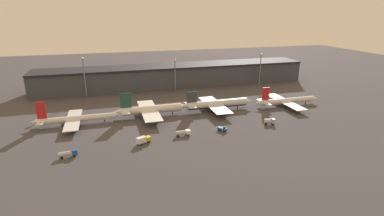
# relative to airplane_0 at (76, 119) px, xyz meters

# --- Properties ---
(ground) EXTENTS (600.00, 600.00, 0.00)m
(ground) POSITION_rel_airplane_0_xyz_m (68.13, -25.24, -2.91)
(ground) COLOR #423F44
(terminal_building) EXTENTS (205.16, 25.95, 16.13)m
(terminal_building) POSITION_rel_airplane_0_xyz_m (68.13, 67.12, 5.20)
(terminal_building) COLOR #3D424C
(terminal_building) RESTS_ON ground
(airplane_0) EXTENTS (44.96, 32.74, 13.32)m
(airplane_0) POSITION_rel_airplane_0_xyz_m (0.00, 0.00, 0.00)
(airplane_0) COLOR silver
(airplane_0) RESTS_ON ground
(airplane_1) EXTENTS (41.59, 37.69, 14.24)m
(airplane_1) POSITION_rel_airplane_0_xyz_m (39.27, 1.83, 0.86)
(airplane_1) COLOR white
(airplane_1) RESTS_ON ground
(airplane_2) EXTENTS (45.75, 34.25, 12.38)m
(airplane_2) POSITION_rel_airplane_0_xyz_m (77.74, 1.16, 0.87)
(airplane_2) COLOR silver
(airplane_2) RESTS_ON ground
(airplane_3) EXTENTS (43.65, 35.80, 12.59)m
(airplane_3) POSITION_rel_airplane_0_xyz_m (122.54, -2.15, 0.04)
(airplane_3) COLOR silver
(airplane_3) RESTS_ON ground
(service_vehicle_0) EXTENTS (7.28, 3.13, 2.70)m
(service_vehicle_0) POSITION_rel_airplane_0_xyz_m (-0.27, -37.60, -1.33)
(service_vehicle_0) COLOR #195199
(service_vehicle_0) RESTS_ON ground
(service_vehicle_1) EXTENTS (5.73, 3.82, 3.06)m
(service_vehicle_1) POSITION_rel_airplane_0_xyz_m (96.07, -27.82, -1.14)
(service_vehicle_1) COLOR #9EA3A8
(service_vehicle_1) RESTS_ON ground
(service_vehicle_2) EXTENTS (7.20, 2.88, 2.62)m
(service_vehicle_2) POSITION_rel_airplane_0_xyz_m (49.41, -29.71, -1.34)
(service_vehicle_2) COLOR white
(service_vehicle_2) RESTS_ON ground
(service_vehicle_3) EXTENTS (7.06, 5.06, 3.23)m
(service_vehicle_3) POSITION_rel_airplane_0_xyz_m (30.38, -33.10, -1.10)
(service_vehicle_3) COLOR gold
(service_vehicle_3) RESTS_ON ground
(service_vehicle_4) EXTENTS (4.56, 5.01, 2.48)m
(service_vehicle_4) POSITION_rel_airplane_0_xyz_m (69.42, -29.34, -1.75)
(service_vehicle_4) COLOR #195199
(service_vehicle_4) RESTS_ON ground
(lamp_post_0) EXTENTS (1.80, 1.80, 27.10)m
(lamp_post_0) POSITION_rel_airplane_0_xyz_m (2.92, 51.48, 14.14)
(lamp_post_0) COLOR slate
(lamp_post_0) RESTS_ON ground
(lamp_post_1) EXTENTS (1.80, 1.80, 23.01)m
(lamp_post_1) POSITION_rel_airplane_0_xyz_m (64.53, 51.48, 11.89)
(lamp_post_1) COLOR slate
(lamp_post_1) RESTS_ON ground
(lamp_post_2) EXTENTS (1.80, 1.80, 24.64)m
(lamp_post_2) POSITION_rel_airplane_0_xyz_m (132.53, 51.48, 12.79)
(lamp_post_2) COLOR slate
(lamp_post_2) RESTS_ON ground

